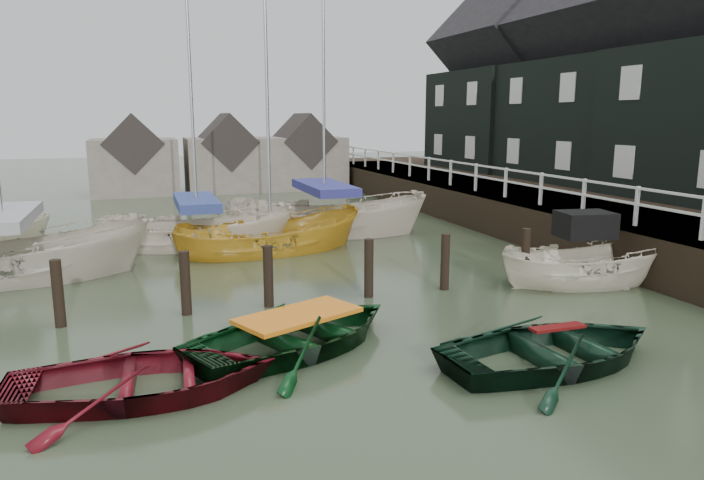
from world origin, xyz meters
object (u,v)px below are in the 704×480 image
object	(u,v)px
motorboat	(586,282)
sailboat_c	(271,251)
rowboat_green	(299,349)
sailboat_b	(198,244)
sailboat_d	(325,231)
sailboat_a	(9,277)
rowboat_dkgreen	(555,365)
rowboat_red	(146,395)

from	to	relation	value
motorboat	sailboat_c	xyz separation A→B (m)	(-6.78, 6.56, -0.07)
rowboat_green	motorboat	xyz separation A→B (m)	(8.00, 2.00, 0.09)
rowboat_green	sailboat_b	xyz separation A→B (m)	(-0.89, 10.12, 0.07)
sailboat_c	sailboat_d	size ratio (longest dim) A/B	0.85
sailboat_a	sailboat_c	world-z (taller)	sailboat_a
rowboat_dkgreen	sailboat_c	world-z (taller)	sailboat_c
rowboat_dkgreen	sailboat_b	xyz separation A→B (m)	(-4.90, 12.26, 0.07)
sailboat_d	sailboat_b	bearing A→B (deg)	122.94
sailboat_b	sailboat_c	distance (m)	2.62
rowboat_red	sailboat_c	size ratio (longest dim) A/B	0.39
rowboat_green	rowboat_dkgreen	xyz separation A→B (m)	(4.02, -2.15, 0.00)
rowboat_dkgreen	sailboat_a	xyz separation A→B (m)	(-10.04, 9.47, 0.06)
motorboat	sailboat_a	bearing A→B (deg)	78.43
rowboat_red	rowboat_dkgreen	size ratio (longest dim) A/B	0.96
rowboat_red	sailboat_d	distance (m)	13.79
rowboat_dkgreen	sailboat_b	distance (m)	13.21
sailboat_c	motorboat	bearing A→B (deg)	-141.23
motorboat	sailboat_d	size ratio (longest dim) A/B	0.39
rowboat_green	sailboat_a	size ratio (longest dim) A/B	0.40
rowboat_green	sailboat_d	xyz separation A→B (m)	(3.74, 11.05, 0.06)
rowboat_dkgreen	sailboat_b	size ratio (longest dim) A/B	0.36
sailboat_b	sailboat_c	size ratio (longest dim) A/B	1.14
motorboat	sailboat_b	world-z (taller)	sailboat_b
rowboat_dkgreen	motorboat	distance (m)	5.75
motorboat	sailboat_a	distance (m)	15.00
sailboat_a	sailboat_b	world-z (taller)	sailboat_b
sailboat_b	rowboat_green	bearing A→B (deg)	-167.68
rowboat_green	sailboat_a	bearing A→B (deg)	15.76
sailboat_a	rowboat_green	bearing A→B (deg)	-142.66
sailboat_a	sailboat_c	size ratio (longest dim) A/B	1.03
rowboat_red	sailboat_c	bearing A→B (deg)	-19.06
sailboat_c	sailboat_d	world-z (taller)	sailboat_d
rowboat_red	motorboat	world-z (taller)	motorboat
sailboat_b	sailboat_d	size ratio (longest dim) A/B	0.97
rowboat_red	sailboat_c	xyz separation A→B (m)	(3.94, 9.70, 0.01)
rowboat_green	sailboat_c	distance (m)	8.65
rowboat_red	rowboat_dkgreen	xyz separation A→B (m)	(6.73, -1.01, 0.00)
sailboat_d	rowboat_red	bearing A→B (deg)	173.61
motorboat	rowboat_dkgreen	bearing A→B (deg)	145.40
rowboat_red	sailboat_b	size ratio (longest dim) A/B	0.34
rowboat_dkgreen	sailboat_d	world-z (taller)	sailboat_d
sailboat_a	sailboat_b	distance (m)	5.84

